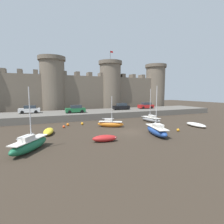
% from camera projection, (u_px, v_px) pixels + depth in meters
% --- Properties ---
extents(ground_plane, '(160.00, 160.00, 0.00)m').
position_uv_depth(ground_plane, '(132.00, 132.00, 24.80)').
color(ground_plane, '#382D23').
extents(quay_road, '(61.37, 10.00, 1.33)m').
position_uv_depth(quay_road, '(95.00, 114.00, 40.32)').
color(quay_road, '#666059').
rests_on(quay_road, ground).
extents(castle, '(56.31, 6.95, 17.77)m').
position_uv_depth(castle, '(83.00, 89.00, 49.22)').
color(castle, '#706354').
rests_on(castle, ground).
extents(rowboat_midflat_right, '(1.91, 3.80, 0.74)m').
position_uv_depth(rowboat_midflat_right, '(48.00, 131.00, 23.60)').
color(rowboat_midflat_right, yellow).
rests_on(rowboat_midflat_right, ground).
extents(sailboat_midflat_left, '(4.24, 3.23, 5.05)m').
position_uv_depth(sailboat_midflat_left, '(110.00, 124.00, 28.45)').
color(sailboat_midflat_left, orange).
rests_on(sailboat_midflat_left, ground).
extents(rowboat_foreground_right, '(1.86, 4.00, 0.63)m').
position_uv_depth(rowboat_foreground_right, '(196.00, 125.00, 28.77)').
color(rowboat_foreground_right, silver).
rests_on(rowboat_foreground_right, ground).
extents(sailboat_near_channel_left, '(2.86, 5.65, 6.50)m').
position_uv_depth(sailboat_near_channel_left, '(157.00, 130.00, 23.01)').
color(sailboat_near_channel_left, '#234793').
rests_on(sailboat_near_channel_left, ground).
extents(rowboat_midflat_centre, '(2.99, 1.51, 0.78)m').
position_uv_depth(rowboat_midflat_centre, '(105.00, 138.00, 19.98)').
color(rowboat_midflat_centre, red).
rests_on(rowboat_midflat_centre, ground).
extents(sailboat_foreground_left, '(3.99, 4.94, 6.18)m').
position_uv_depth(sailboat_foreground_left, '(30.00, 144.00, 16.69)').
color(sailboat_foreground_left, '#1E6B47').
rests_on(sailboat_foreground_left, ground).
extents(sailboat_foreground_centre, '(1.75, 5.04, 6.32)m').
position_uv_depth(sailboat_foreground_centre, '(151.00, 119.00, 33.24)').
color(sailboat_foreground_centre, gray).
rests_on(sailboat_foreground_centre, ground).
extents(mooring_buoy_near_channel, '(0.47, 0.47, 0.47)m').
position_uv_depth(mooring_buoy_near_channel, '(68.00, 125.00, 29.33)').
color(mooring_buoy_near_channel, orange).
rests_on(mooring_buoy_near_channel, ground).
extents(mooring_buoy_mid_mud, '(0.42, 0.42, 0.42)m').
position_uv_depth(mooring_buoy_mid_mud, '(64.00, 127.00, 27.67)').
color(mooring_buoy_mid_mud, '#E04C1E').
rests_on(mooring_buoy_mid_mud, ground).
extents(mooring_buoy_near_shore, '(0.42, 0.42, 0.42)m').
position_uv_depth(mooring_buoy_near_shore, '(178.00, 130.00, 25.21)').
color(mooring_buoy_near_shore, orange).
rests_on(mooring_buoy_near_shore, ground).
extents(mooring_buoy_off_centre, '(0.46, 0.46, 0.46)m').
position_uv_depth(mooring_buoy_off_centre, '(82.00, 124.00, 30.24)').
color(mooring_buoy_off_centre, orange).
rests_on(mooring_buoy_off_centre, ground).
extents(car_quay_centre_east, '(4.18, 2.04, 1.62)m').
position_uv_depth(car_quay_centre_east, '(30.00, 109.00, 36.02)').
color(car_quay_centre_east, silver).
rests_on(car_quay_centre_east, quay_road).
extents(car_quay_centre_west, '(4.18, 2.04, 1.62)m').
position_uv_depth(car_quay_centre_west, '(146.00, 106.00, 46.35)').
color(car_quay_centre_west, red).
rests_on(car_quay_centre_west, quay_road).
extents(car_quay_east, '(4.18, 2.04, 1.62)m').
position_uv_depth(car_quay_east, '(75.00, 109.00, 36.74)').
color(car_quay_east, '#1E6638').
rests_on(car_quay_east, quay_road).
extents(car_quay_west, '(4.18, 2.04, 1.62)m').
position_uv_depth(car_quay_west, '(121.00, 107.00, 43.32)').
color(car_quay_west, black).
rests_on(car_quay_west, quay_road).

